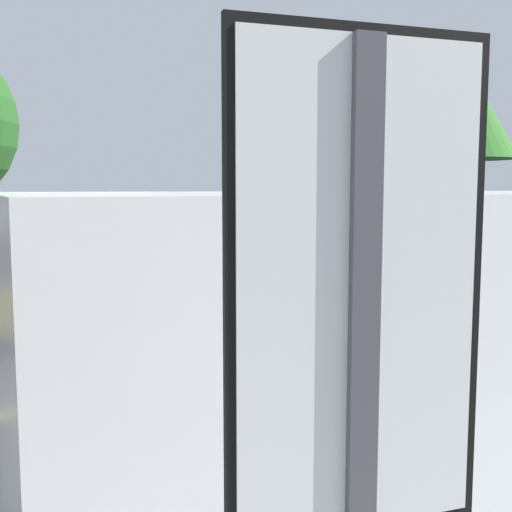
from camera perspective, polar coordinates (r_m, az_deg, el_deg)
ground_plane at (r=6.72m, az=-20.03°, el=-13.48°), size 80.00×80.00×0.00m
lane_marking_centre at (r=7.24m, az=4.96°, el=-11.63°), size 28.00×0.16×0.01m
speed_limit_sign at (r=1.29m, az=9.20°, el=-14.66°), size 0.54×0.06×2.52m
tree_centre_verge at (r=16.08m, az=17.70°, el=12.93°), size 2.93×2.93×5.51m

